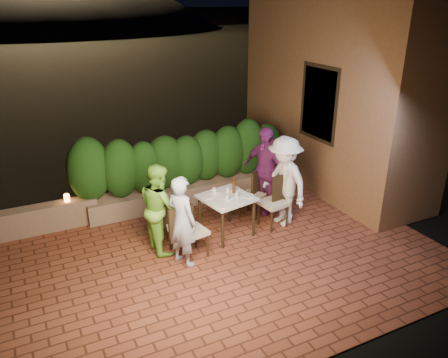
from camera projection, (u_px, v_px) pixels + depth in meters
ground at (229, 258)px, 7.28m from camera, size 400.00×400.00×0.00m
terrace_floor at (217, 246)px, 7.71m from camera, size 7.00×6.00×0.15m
building_wall at (337, 72)px, 9.44m from camera, size 1.60×5.00×5.00m
window_pane at (320, 103)px, 8.90m from camera, size 0.08×1.00×1.40m
window_frame at (320, 103)px, 8.89m from camera, size 0.06×1.15×1.55m
planter at (189, 192)px, 9.18m from camera, size 4.20×0.55×0.40m
hedge at (188, 159)px, 8.89m from camera, size 4.00×0.70×1.10m
parapet at (35, 220)px, 7.94m from camera, size 2.20×0.30×0.50m
hill at (43, 61)px, 59.34m from camera, size 52.00×40.00×22.00m
dining_table at (226, 216)px, 7.83m from camera, size 0.98×0.98×0.75m
plate_nw at (222, 206)px, 7.33m from camera, size 0.24×0.24×0.01m
plate_sw at (209, 196)px, 7.68m from camera, size 0.22×0.22×0.01m
plate_ne at (248, 196)px, 7.70m from camera, size 0.23×0.23×0.01m
plate_se at (233, 188)px, 8.00m from camera, size 0.24×0.24×0.01m
plate_centre at (228, 197)px, 7.65m from camera, size 0.23×0.23×0.01m
plate_front at (241, 201)px, 7.49m from camera, size 0.22×0.22×0.01m
glass_nw at (227, 198)px, 7.51m from camera, size 0.06×0.06×0.11m
glass_sw at (214, 191)px, 7.76m from camera, size 0.07×0.07×0.12m
glass_ne at (237, 195)px, 7.64m from camera, size 0.06×0.06×0.10m
glass_se at (228, 190)px, 7.83m from camera, size 0.06×0.06×0.10m
beer_bottle at (234, 185)px, 7.77m from camera, size 0.06×0.06×0.30m
bowl at (215, 192)px, 7.83m from camera, size 0.18×0.18×0.04m
chair_left_front at (192, 230)px, 7.13m from camera, size 0.51×0.51×0.95m
chair_left_back at (177, 223)px, 7.48m from camera, size 0.46×0.46×0.85m
chair_right_front at (273, 202)px, 8.07m from camera, size 0.53×0.53×0.99m
chair_right_back at (252, 195)px, 8.47m from camera, size 0.57×0.57×0.89m
diner_blue at (182, 221)px, 6.82m from camera, size 0.56×0.65×1.52m
diner_green at (160, 208)px, 7.23m from camera, size 0.63×0.79×1.54m
diner_white at (284, 181)px, 8.05m from camera, size 0.75×1.17×1.71m
diner_purple at (265, 170)px, 8.51m from camera, size 0.74×1.11×1.75m
parapet_lamp at (67, 198)px, 8.06m from camera, size 0.10×0.10×0.14m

